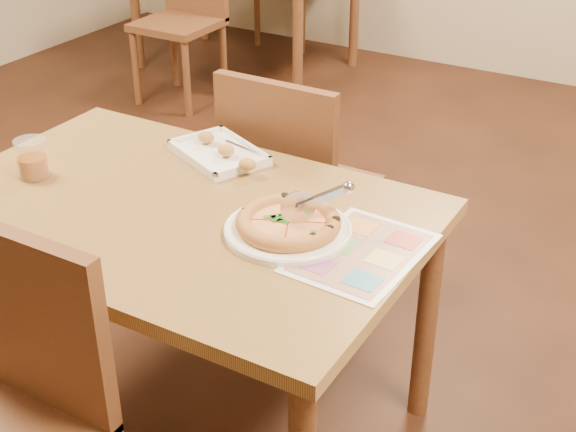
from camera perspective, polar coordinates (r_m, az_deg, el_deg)
The scene contains 10 objects.
dining_table at distance 2.15m, azimuth -7.92°, elevation -1.32°, with size 1.30×0.85×0.72m.
chair_near at distance 1.85m, azimuth -19.28°, elevation -11.37°, with size 0.42×0.42×0.47m.
chair_far at distance 2.62m, azimuth 0.14°, elevation 3.21°, with size 0.42×0.42×0.47m.
bg_chair_near at distance 4.72m, azimuth -7.22°, elevation 15.01°, with size 0.42×0.42×0.47m.
plate at distance 1.97m, azimuth 0.00°, elevation -1.05°, with size 0.31×0.31×0.02m, color white.
pizza at distance 1.96m, azimuth 0.03°, elevation -0.46°, with size 0.26×0.26×0.04m.
pizza_cutter at distance 1.93m, azimuth 1.88°, elevation 1.08°, with size 0.14×0.11×0.10m.
appetizer_tray at distance 2.36m, azimuth -4.85°, elevation 4.46°, with size 0.34×0.29×0.05m.
glass_tumbler at distance 2.33m, azimuth -17.70°, elevation 3.76°, with size 0.09×0.09×0.11m.
menu at distance 1.90m, azimuth 5.23°, elevation -2.61°, with size 0.26×0.36×0.01m, color white.
Camera 1 is at (1.18, -1.43, 1.73)m, focal length 50.00 mm.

